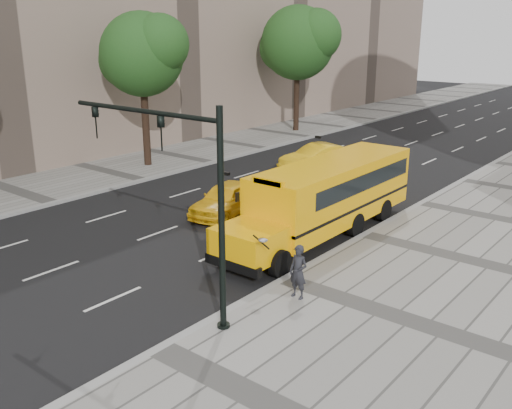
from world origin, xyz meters
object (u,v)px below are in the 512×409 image
Objects in this scene: tree_b at (143,54)px; pedestrian at (298,272)px; taxi_near at (227,199)px; tree_c at (299,42)px; traffic_signal at (184,185)px; taxi_far at (317,158)px; school_bus at (329,192)px.

pedestrian is (17.58, -9.09, -5.78)m from tree_b.
pedestrian is at bearing -43.59° from taxi_near.
tree_c is 1.56× the size of traffic_signal.
tree_b reaches higher than traffic_signal.
taxi_far is (8.60, 5.76, -6.01)m from tree_b.
taxi_near is at bearing 149.16° from pedestrian.
school_bus reaches higher than taxi_near.
taxi_far is (-1.36, 9.69, 0.04)m from taxi_near.
tree_b is 15.88m from tree_c.
taxi_far is 17.35m from pedestrian.
taxi_near is 9.20m from pedestrian.
traffic_signal reaches higher than pedestrian.
tree_c is 23.06m from taxi_near.
traffic_signal is (15.58, -27.81, -3.05)m from tree_c.
tree_b is 19.83m from traffic_signal.
school_bus is (14.89, -18.94, -5.38)m from tree_c.
tree_b is 2.09× the size of taxi_near.
taxi_far is 19.32m from traffic_signal.
tree_b is 5.31× the size of pedestrian.
tree_b is at bearing 168.36° from school_bus.
pedestrian is (7.61, -5.16, 0.27)m from taxi_near.
tree_c is at bearing 148.76° from taxi_far.
tree_b reaches higher than pedestrian.
tree_c is 24.69m from school_bus.
tree_c is 31.13m from pedestrian.
taxi_near is 10.35m from traffic_signal.
taxi_near is at bearing -170.15° from school_bus.
school_bus is at bearing -36.08° from taxi_far.
pedestrian is at bearing -66.08° from school_bus.
pedestrian reaches higher than taxi_far.
pedestrian is at bearing -54.88° from tree_c.
tree_b is 20.61m from pedestrian.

